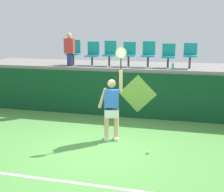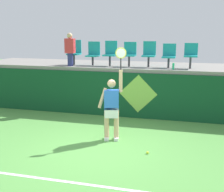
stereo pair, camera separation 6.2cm
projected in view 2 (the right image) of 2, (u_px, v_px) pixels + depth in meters
ground_plane at (98, 150)px, 7.61m from camera, size 40.00×40.00×0.00m
court_back_wall at (125, 95)px, 10.36m from camera, size 11.78×0.20×1.53m
spectator_platform at (133, 66)px, 11.33m from camera, size 11.78×2.53×0.12m
court_baseline_stripe at (72, 182)px, 5.99m from camera, size 10.60×0.08×0.01m
tennis_player at (112, 106)px, 8.11m from camera, size 0.74×0.34×2.48m
tennis_ball at (147, 153)px, 7.35m from camera, size 0.07×0.07×0.07m
water_bottle at (173, 66)px, 9.90m from camera, size 0.07×0.07×0.21m
stadium_chair_0 at (75, 51)px, 11.23m from camera, size 0.44×0.42×0.90m
stadium_chair_1 at (93, 53)px, 11.06m from camera, size 0.44×0.42×0.85m
stadium_chair_2 at (110, 52)px, 10.89m from camera, size 0.44×0.42×0.88m
stadium_chair_3 at (130, 53)px, 10.71m from camera, size 0.44×0.42×0.85m
stadium_chair_4 at (149, 53)px, 10.54m from camera, size 0.44×0.42×0.88m
stadium_chair_5 at (169, 55)px, 10.37m from camera, size 0.44×0.42×0.81m
stadium_chair_6 at (191, 54)px, 10.18m from camera, size 0.44×0.42×0.83m
spectator_0 at (70, 49)px, 10.81m from camera, size 0.34×0.20×1.16m
wall_signage_mount at (138, 118)px, 10.31m from camera, size 1.27×0.01×1.48m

